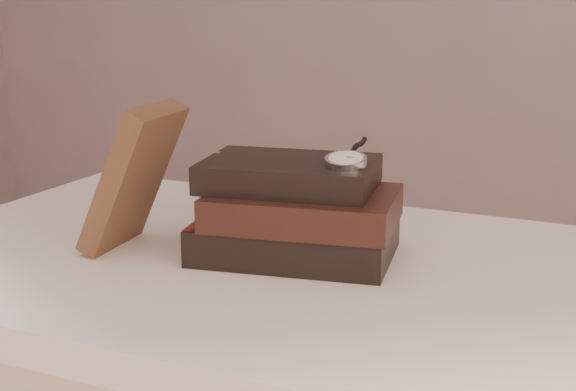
% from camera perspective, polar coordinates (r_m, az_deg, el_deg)
% --- Properties ---
extents(table, '(1.00, 0.60, 0.75)m').
position_cam_1_polar(table, '(1.04, -0.14, -9.25)').
color(table, silver).
rests_on(table, ground).
extents(book_stack, '(0.26, 0.20, 0.12)m').
position_cam_1_polar(book_stack, '(1.00, 0.59, -1.17)').
color(book_stack, black).
rests_on(book_stack, table).
extents(journal, '(0.11, 0.13, 0.18)m').
position_cam_1_polar(journal, '(1.04, -10.60, 1.24)').
color(journal, '#3E2617').
rests_on(journal, table).
extents(pocket_watch, '(0.06, 0.15, 0.02)m').
position_cam_1_polar(pocket_watch, '(0.96, 4.07, 2.50)').
color(pocket_watch, silver).
rests_on(pocket_watch, book_stack).
extents(eyeglasses, '(0.12, 0.13, 0.05)m').
position_cam_1_polar(eyeglasses, '(1.10, -2.67, 0.81)').
color(eyeglasses, silver).
rests_on(eyeglasses, book_stack).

